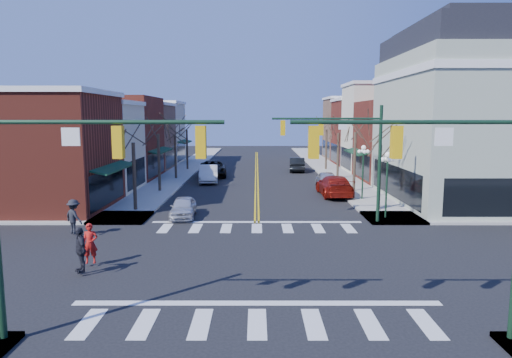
{
  "coord_description": "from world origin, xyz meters",
  "views": [
    {
      "loc": [
        -0.02,
        -19.94,
        6.58
      ],
      "look_at": [
        -0.05,
        7.17,
        2.8
      ],
      "focal_mm": 32.0,
      "sensor_mm": 36.0,
      "label": 1
    }
  ],
  "objects_px": {
    "car_left_far": "(213,169)",
    "pedestrian_red_a": "(90,243)",
    "victorian_corner": "(477,115)",
    "pedestrian_dark_a": "(80,250)",
    "car_left_mid": "(208,174)",
    "lamppost_midblock": "(363,163)",
    "car_right_mid": "(326,179)",
    "lamppost_corner": "(387,174)",
    "car_right_near": "(334,186)",
    "pedestrian_dark_b": "(74,217)",
    "car_left_near": "(183,207)",
    "car_right_far": "(297,164)"
  },
  "relations": [
    {
      "from": "lamppost_midblock",
      "to": "pedestrian_red_a",
      "type": "xyz_separation_m",
      "value": [
        -15.5,
        -15.61,
        -1.92
      ]
    },
    {
      "from": "car_left_near",
      "to": "pedestrian_dark_b",
      "type": "xyz_separation_m",
      "value": [
        -5.2,
        -4.81,
        0.45
      ]
    },
    {
      "from": "car_left_mid",
      "to": "car_left_far",
      "type": "xyz_separation_m",
      "value": [
        0.0,
        4.42,
        0.02
      ]
    },
    {
      "from": "lamppost_midblock",
      "to": "car_left_near",
      "type": "relative_size",
      "value": 1.11
    },
    {
      "from": "car_right_near",
      "to": "car_left_near",
      "type": "bearing_deg",
      "value": 33.71
    },
    {
      "from": "car_right_mid",
      "to": "pedestrian_red_a",
      "type": "bearing_deg",
      "value": 61.75
    },
    {
      "from": "lamppost_midblock",
      "to": "car_right_mid",
      "type": "xyz_separation_m",
      "value": [
        -1.8,
        6.49,
        -2.19
      ]
    },
    {
      "from": "lamppost_midblock",
      "to": "car_left_far",
      "type": "relative_size",
      "value": 0.7
    },
    {
      "from": "lamppost_corner",
      "to": "car_right_mid",
      "type": "xyz_separation_m",
      "value": [
        -1.8,
        12.99,
        -2.19
      ]
    },
    {
      "from": "pedestrian_dark_b",
      "to": "car_left_mid",
      "type": "bearing_deg",
      "value": -69.74
    },
    {
      "from": "car_left_far",
      "to": "pedestrian_red_a",
      "type": "bearing_deg",
      "value": -99.8
    },
    {
      "from": "victorian_corner",
      "to": "lamppost_midblock",
      "type": "distance_m",
      "value": 9.1
    },
    {
      "from": "victorian_corner",
      "to": "lamppost_corner",
      "type": "relative_size",
      "value": 3.29
    },
    {
      "from": "car_left_mid",
      "to": "car_right_mid",
      "type": "relative_size",
      "value": 1.13
    },
    {
      "from": "pedestrian_red_a",
      "to": "pedestrian_dark_a",
      "type": "relative_size",
      "value": 0.94
    },
    {
      "from": "lamppost_corner",
      "to": "victorian_corner",
      "type": "bearing_deg",
      "value": 35.86
    },
    {
      "from": "car_right_near",
      "to": "pedestrian_red_a",
      "type": "relative_size",
      "value": 3.31
    },
    {
      "from": "car_right_near",
      "to": "pedestrian_dark_a",
      "type": "height_order",
      "value": "pedestrian_dark_a"
    },
    {
      "from": "lamppost_corner",
      "to": "car_left_near",
      "type": "distance_m",
      "value": 13.22
    },
    {
      "from": "car_left_mid",
      "to": "car_left_far",
      "type": "height_order",
      "value": "car_left_far"
    },
    {
      "from": "car_left_mid",
      "to": "car_right_mid",
      "type": "distance_m",
      "value": 11.72
    },
    {
      "from": "pedestrian_dark_a",
      "to": "car_left_near",
      "type": "bearing_deg",
      "value": 132.67
    },
    {
      "from": "victorian_corner",
      "to": "car_left_mid",
      "type": "height_order",
      "value": "victorian_corner"
    },
    {
      "from": "car_right_near",
      "to": "lamppost_midblock",
      "type": "bearing_deg",
      "value": 128.29
    },
    {
      "from": "lamppost_corner",
      "to": "car_right_near",
      "type": "bearing_deg",
      "value": 101.76
    },
    {
      "from": "victorian_corner",
      "to": "car_left_near",
      "type": "xyz_separation_m",
      "value": [
        -21.3,
        -5.3,
        -6.0
      ]
    },
    {
      "from": "victorian_corner",
      "to": "pedestrian_dark_a",
      "type": "distance_m",
      "value": 29.34
    },
    {
      "from": "car_left_near",
      "to": "pedestrian_red_a",
      "type": "height_order",
      "value": "pedestrian_red_a"
    },
    {
      "from": "car_left_near",
      "to": "car_right_far",
      "type": "xyz_separation_m",
      "value": [
        9.6,
        24.82,
        0.16
      ]
    },
    {
      "from": "car_right_mid",
      "to": "pedestrian_red_a",
      "type": "height_order",
      "value": "pedestrian_red_a"
    },
    {
      "from": "car_left_far",
      "to": "pedestrian_red_a",
      "type": "distance_m",
      "value": 30.07
    },
    {
      "from": "car_left_near",
      "to": "car_left_mid",
      "type": "bearing_deg",
      "value": 86.83
    },
    {
      "from": "lamppost_corner",
      "to": "car_left_far",
      "type": "bearing_deg",
      "value": 121.93
    },
    {
      "from": "victorian_corner",
      "to": "car_left_far",
      "type": "distance_m",
      "value": 26.61
    },
    {
      "from": "lamppost_midblock",
      "to": "car_right_near",
      "type": "distance_m",
      "value": 3.51
    },
    {
      "from": "lamppost_midblock",
      "to": "car_left_mid",
      "type": "distance_m",
      "value": 16.5
    },
    {
      "from": "victorian_corner",
      "to": "car_left_mid",
      "type": "relative_size",
      "value": 2.77
    },
    {
      "from": "car_left_near",
      "to": "lamppost_corner",
      "type": "bearing_deg",
      "value": -6.24
    },
    {
      "from": "car_left_near",
      "to": "pedestrian_red_a",
      "type": "bearing_deg",
      "value": -107.47
    },
    {
      "from": "lamppost_midblock",
      "to": "pedestrian_dark_a",
      "type": "bearing_deg",
      "value": -132.82
    },
    {
      "from": "car_left_mid",
      "to": "car_right_near",
      "type": "height_order",
      "value": "car_right_near"
    },
    {
      "from": "lamppost_midblock",
      "to": "pedestrian_red_a",
      "type": "height_order",
      "value": "lamppost_midblock"
    },
    {
      "from": "car_right_far",
      "to": "pedestrian_red_a",
      "type": "xyz_separation_m",
      "value": [
        -12.1,
        -34.62,
        0.22
      ]
    },
    {
      "from": "lamppost_midblock",
      "to": "car_right_far",
      "type": "height_order",
      "value": "lamppost_midblock"
    },
    {
      "from": "victorian_corner",
      "to": "car_right_near",
      "type": "bearing_deg",
      "value": 165.31
    },
    {
      "from": "victorian_corner",
      "to": "car_left_mid",
      "type": "bearing_deg",
      "value": 153.9
    },
    {
      "from": "car_right_near",
      "to": "pedestrian_dark_b",
      "type": "distance_m",
      "value": 20.78
    },
    {
      "from": "victorian_corner",
      "to": "pedestrian_dark_a",
      "type": "height_order",
      "value": "victorian_corner"
    },
    {
      "from": "lamppost_corner",
      "to": "car_right_far",
      "type": "bearing_deg",
      "value": 97.59
    },
    {
      "from": "pedestrian_dark_a",
      "to": "car_left_mid",
      "type": "bearing_deg",
      "value": 140.2
    }
  ]
}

